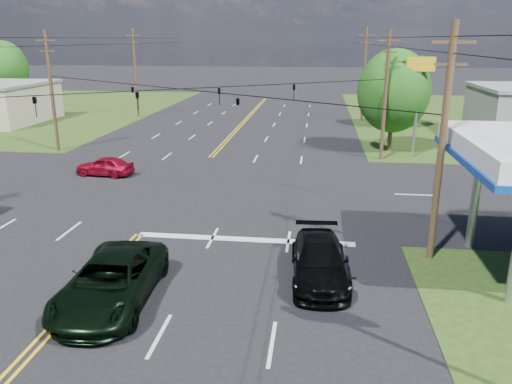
# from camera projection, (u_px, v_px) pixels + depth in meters

# --- Properties ---
(ground) EXTENTS (280.00, 280.00, 0.00)m
(ground) POSITION_uv_depth(u_px,v_px,m) (184.00, 187.00, 31.03)
(ground) COLOR black
(ground) RESTS_ON ground
(stop_bar) EXTENTS (10.00, 0.50, 0.02)m
(stop_bar) POSITION_uv_depth(u_px,v_px,m) (245.00, 240.00, 22.85)
(stop_bar) COLOR silver
(stop_bar) RESTS_ON ground
(pole_se) EXTENTS (1.60, 0.28, 9.50)m
(pole_se) POSITION_uv_depth(u_px,v_px,m) (442.00, 143.00, 19.52)
(pole_se) COLOR #46311D
(pole_se) RESTS_ON ground
(pole_nw) EXTENTS (1.60, 0.28, 9.50)m
(pole_nw) POSITION_uv_depth(u_px,v_px,m) (52.00, 90.00, 39.65)
(pole_nw) COLOR #46311D
(pole_nw) RESTS_ON ground
(pole_ne) EXTENTS (1.60, 0.28, 9.50)m
(pole_ne) POSITION_uv_depth(u_px,v_px,m) (385.00, 94.00, 36.59)
(pole_ne) COLOR #46311D
(pole_ne) RESTS_ON ground
(pole_left_far) EXTENTS (1.60, 0.28, 10.00)m
(pole_left_far) POSITION_uv_depth(u_px,v_px,m) (135.00, 72.00, 57.60)
(pole_left_far) COLOR #46311D
(pole_left_far) RESTS_ON ground
(pole_right_far) EXTENTS (1.60, 0.28, 10.00)m
(pole_right_far) POSITION_uv_depth(u_px,v_px,m) (364.00, 74.00, 54.54)
(pole_right_far) COLOR #46311D
(pole_right_far) RESTS_ON ground
(span_wire_signals) EXTENTS (26.00, 18.00, 1.13)m
(span_wire_signals) POSITION_uv_depth(u_px,v_px,m) (180.00, 89.00, 29.27)
(span_wire_signals) COLOR black
(span_wire_signals) RESTS_ON ground
(power_lines) EXTENTS (26.04, 100.00, 0.64)m
(power_lines) POSITION_uv_depth(u_px,v_px,m) (167.00, 43.00, 26.60)
(power_lines) COLOR black
(power_lines) RESTS_ON ground
(tree_right_a) EXTENTS (5.70, 5.70, 8.18)m
(tree_right_a) POSITION_uv_depth(u_px,v_px,m) (394.00, 91.00, 39.33)
(tree_right_a) COLOR #46311D
(tree_right_a) RESTS_ON ground
(tree_right_b) EXTENTS (4.94, 4.94, 7.09)m
(tree_right_b) POSITION_uv_depth(u_px,v_px,m) (402.00, 86.00, 50.61)
(tree_right_b) COLOR #46311D
(tree_right_b) RESTS_ON ground
(tree_far_l) EXTENTS (6.08, 6.08, 8.72)m
(tree_far_l) POSITION_uv_depth(u_px,v_px,m) (3.00, 68.00, 63.62)
(tree_far_l) COLOR #46311D
(tree_far_l) RESTS_ON ground
(pickup_dkgreen) EXTENTS (3.01, 6.08, 1.66)m
(pickup_dkgreen) POSITION_uv_depth(u_px,v_px,m) (111.00, 281.00, 17.17)
(pickup_dkgreen) COLOR black
(pickup_dkgreen) RESTS_ON ground
(suv_black) EXTENTS (2.38, 5.24, 1.49)m
(suv_black) POSITION_uv_depth(u_px,v_px,m) (319.00, 261.00, 18.93)
(suv_black) COLOR black
(suv_black) RESTS_ON ground
(sedan_red) EXTENTS (3.96, 1.92, 1.30)m
(sedan_red) POSITION_uv_depth(u_px,v_px,m) (105.00, 166.00, 33.46)
(sedan_red) COLOR maroon
(sedan_red) RESTS_ON ground
(polesign_ne) EXTENTS (2.12, 0.45, 7.64)m
(polesign_ne) POSITION_uv_depth(u_px,v_px,m) (419.00, 80.00, 36.96)
(polesign_ne) COLOR #A5A5AA
(polesign_ne) RESTS_ON ground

